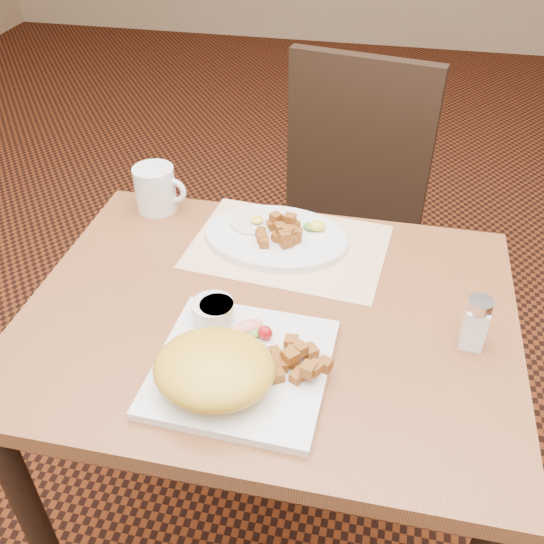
{
  "coord_description": "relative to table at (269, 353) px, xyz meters",
  "views": [
    {
      "loc": [
        0.18,
        -0.81,
        1.49
      ],
      "look_at": [
        0.0,
        0.03,
        0.82
      ],
      "focal_mm": 40.0,
      "sensor_mm": 36.0,
      "label": 1
    }
  ],
  "objects": [
    {
      "name": "placemat",
      "position": [
        -0.0,
        0.21,
        0.11
      ],
      "size": [
        0.42,
        0.32,
        0.0
      ],
      "primitive_type": "cube",
      "rotation": [
        0.0,
        0.0,
        -0.09
      ],
      "color": "white",
      "rests_on": "table"
    },
    {
      "name": "salt_shaker",
      "position": [
        0.36,
        -0.01,
        0.16
      ],
      "size": [
        0.04,
        0.04,
        0.1
      ],
      "color": "white",
      "rests_on": "table"
    },
    {
      "name": "garnish_ov",
      "position": [
        0.05,
        0.26,
        0.14
      ],
      "size": [
        0.05,
        0.04,
        0.02
      ],
      "color": "#387223",
      "rests_on": "plate_oval"
    },
    {
      "name": "garnish_sq",
      "position": [
        -0.01,
        -0.08,
        0.14
      ],
      "size": [
        0.08,
        0.06,
        0.03
      ],
      "color": "#387223",
      "rests_on": "plate_square"
    },
    {
      "name": "ground",
      "position": [
        0.0,
        0.0,
        -0.64
      ],
      "size": [
        8.0,
        8.0,
        0.0
      ],
      "primitive_type": "plane",
      "color": "black",
      "rests_on": "ground"
    },
    {
      "name": "home_fries_ov",
      "position": [
        -0.02,
        0.21,
        0.14
      ],
      "size": [
        0.1,
        0.1,
        0.04
      ],
      "color": "#965318",
      "rests_on": "plate_oval"
    },
    {
      "name": "hollandaise_mound",
      "position": [
        -0.04,
        -0.2,
        0.16
      ],
      "size": [
        0.19,
        0.17,
        0.07
      ],
      "color": "gold",
      "rests_on": "plate_square"
    },
    {
      "name": "plate_square",
      "position": [
        -0.01,
        -0.15,
        0.12
      ],
      "size": [
        0.29,
        0.29,
        0.02
      ],
      "primitive_type": "cube",
      "rotation": [
        0.0,
        0.0,
        -0.03
      ],
      "color": "silver",
      "rests_on": "table"
    },
    {
      "name": "home_fries_sq",
      "position": [
        0.07,
        -0.14,
        0.14
      ],
      "size": [
        0.13,
        0.1,
        0.04
      ],
      "color": "#965318",
      "rests_on": "plate_square"
    },
    {
      "name": "ramekin",
      "position": [
        -0.08,
        -0.06,
        0.15
      ],
      "size": [
        0.08,
        0.07,
        0.04
      ],
      "color": "silver",
      "rests_on": "plate_square"
    },
    {
      "name": "coffee_mug",
      "position": [
        -0.32,
        0.29,
        0.16
      ],
      "size": [
        0.12,
        0.09,
        0.1
      ],
      "color": "silver",
      "rests_on": "table"
    },
    {
      "name": "chair_far",
      "position": [
        0.07,
        0.67,
        -0.1
      ],
      "size": [
        0.49,
        0.5,
        0.97
      ],
      "rotation": [
        0.0,
        0.0,
        2.95
      ],
      "color": "black",
      "rests_on": "ground"
    },
    {
      "name": "plate_oval",
      "position": [
        -0.03,
        0.22,
        0.12
      ],
      "size": [
        0.32,
        0.25,
        0.02
      ],
      "primitive_type": null,
      "rotation": [
        0.0,
        0.0,
        -0.07
      ],
      "color": "silver",
      "rests_on": "placemat"
    },
    {
      "name": "table",
      "position": [
        0.0,
        0.0,
        0.0
      ],
      "size": [
        0.9,
        0.7,
        0.75
      ],
      "color": "brown",
      "rests_on": "ground"
    },
    {
      "name": "fried_egg",
      "position": [
        -0.09,
        0.25,
        0.13
      ],
      "size": [
        0.1,
        0.1,
        0.02
      ],
      "color": "white",
      "rests_on": "plate_oval"
    }
  ]
}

